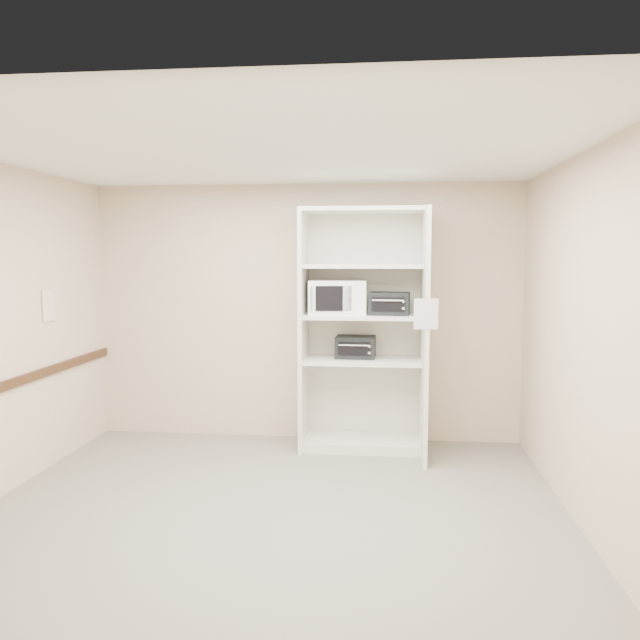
# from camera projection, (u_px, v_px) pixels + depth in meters

# --- Properties ---
(floor) EXTENTS (4.50, 4.00, 0.01)m
(floor) POSITION_uv_depth(u_px,v_px,m) (273.00, 511.00, 4.77)
(floor) COLOR slate
(floor) RESTS_ON ground
(ceiling) EXTENTS (4.50, 4.00, 0.01)m
(ceiling) POSITION_uv_depth(u_px,v_px,m) (270.00, 151.00, 4.50)
(ceiling) COLOR white
(wall_back) EXTENTS (4.50, 0.02, 2.70)m
(wall_back) POSITION_uv_depth(u_px,v_px,m) (306.00, 313.00, 6.61)
(wall_back) COLOR beige
(wall_back) RESTS_ON ground
(wall_front) EXTENTS (4.50, 0.02, 2.70)m
(wall_front) POSITION_uv_depth(u_px,v_px,m) (186.00, 397.00, 2.65)
(wall_front) COLOR beige
(wall_front) RESTS_ON ground
(wall_right) EXTENTS (0.02, 4.00, 2.70)m
(wall_right) POSITION_uv_depth(u_px,v_px,m) (585.00, 341.00, 4.40)
(wall_right) COLOR beige
(wall_right) RESTS_ON ground
(shelving_unit) EXTENTS (1.24, 0.92, 2.42)m
(shelving_unit) POSITION_uv_depth(u_px,v_px,m) (367.00, 338.00, 6.27)
(shelving_unit) COLOR silver
(shelving_unit) RESTS_ON floor
(microwave) EXTENTS (0.61, 0.48, 0.34)m
(microwave) POSITION_uv_depth(u_px,v_px,m) (337.00, 297.00, 6.26)
(microwave) COLOR white
(microwave) RESTS_ON shelving_unit
(toaster_oven_upper) EXTENTS (0.41, 0.32, 0.22)m
(toaster_oven_upper) POSITION_uv_depth(u_px,v_px,m) (389.00, 304.00, 6.16)
(toaster_oven_upper) COLOR black
(toaster_oven_upper) RESTS_ON shelving_unit
(toaster_oven_lower) EXTENTS (0.41, 0.31, 0.22)m
(toaster_oven_lower) POSITION_uv_depth(u_px,v_px,m) (356.00, 347.00, 6.33)
(toaster_oven_lower) COLOR black
(toaster_oven_lower) RESTS_ON shelving_unit
(paper_sign) EXTENTS (0.21, 0.02, 0.27)m
(paper_sign) POSITION_uv_depth(u_px,v_px,m) (426.00, 314.00, 5.56)
(paper_sign) COLOR white
(paper_sign) RESTS_ON shelving_unit
(wall_poster) EXTENTS (0.01, 0.21, 0.29)m
(wall_poster) POSITION_uv_depth(u_px,v_px,m) (49.00, 305.00, 5.72)
(wall_poster) COLOR white
(wall_poster) RESTS_ON wall_left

